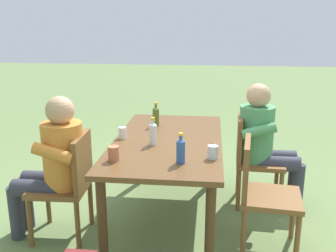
% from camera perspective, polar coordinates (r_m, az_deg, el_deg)
% --- Properties ---
extents(ground_plane, '(24.00, 24.00, 0.00)m').
position_cam_1_polar(ground_plane, '(3.60, 0.00, -13.34)').
color(ground_plane, '#6B844C').
extents(dining_table, '(1.72, 0.91, 0.74)m').
position_cam_1_polar(dining_table, '(3.34, 0.00, -3.43)').
color(dining_table, brown).
rests_on(dining_table, ground_plane).
extents(chair_far_left, '(0.46, 0.46, 0.87)m').
position_cam_1_polar(chair_far_left, '(3.22, -14.41, -7.84)').
color(chair_far_left, brown).
rests_on(chair_far_left, ground_plane).
extents(chair_near_right, '(0.46, 0.46, 0.87)m').
position_cam_1_polar(chair_near_right, '(3.76, 12.24, -4.26)').
color(chair_near_right, brown).
rests_on(chair_near_right, ground_plane).
extents(chair_near_left, '(0.49, 0.49, 0.87)m').
position_cam_1_polar(chair_near_left, '(3.06, 13.59, -9.11)').
color(chair_near_left, brown).
rests_on(chair_near_left, ground_plane).
extents(person_in_white_shirt, '(0.47, 0.61, 1.18)m').
position_cam_1_polar(person_in_white_shirt, '(3.20, -16.47, -4.95)').
color(person_in_white_shirt, orange).
rests_on(person_in_white_shirt, ground_plane).
extents(person_in_plaid_shirt, '(0.47, 0.61, 1.18)m').
position_cam_1_polar(person_in_plaid_shirt, '(3.72, 14.06, -1.89)').
color(person_in_plaid_shirt, '#4C935B').
rests_on(person_in_plaid_shirt, ground_plane).
extents(bottle_clear, '(0.06, 0.06, 0.23)m').
position_cam_1_polar(bottle_clear, '(3.15, -2.23, -1.03)').
color(bottle_clear, white).
rests_on(bottle_clear, dining_table).
extents(bottle_olive, '(0.06, 0.06, 0.23)m').
position_cam_1_polar(bottle_olive, '(3.71, -1.81, 1.53)').
color(bottle_olive, '#566623').
rests_on(bottle_olive, dining_table).
extents(bottle_blue, '(0.06, 0.06, 0.23)m').
position_cam_1_polar(bottle_blue, '(2.75, 1.88, -3.60)').
color(bottle_blue, '#2D56A3').
rests_on(bottle_blue, dining_table).
extents(cup_terracotta, '(0.08, 0.08, 0.11)m').
position_cam_1_polar(cup_terracotta, '(2.84, -8.05, -4.04)').
color(cup_terracotta, '#BC6B47').
rests_on(cup_terracotta, dining_table).
extents(cup_white, '(0.07, 0.07, 0.10)m').
position_cam_1_polar(cup_white, '(3.35, -6.75, -1.00)').
color(cup_white, white).
rests_on(cup_white, dining_table).
extents(cup_glass, '(0.08, 0.08, 0.10)m').
position_cam_1_polar(cup_glass, '(2.87, 6.64, -3.86)').
color(cup_glass, silver).
rests_on(cup_glass, dining_table).
extents(table_knife, '(0.24, 0.02, 0.01)m').
position_cam_1_polar(table_knife, '(3.10, 6.52, -3.23)').
color(table_knife, silver).
rests_on(table_knife, dining_table).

